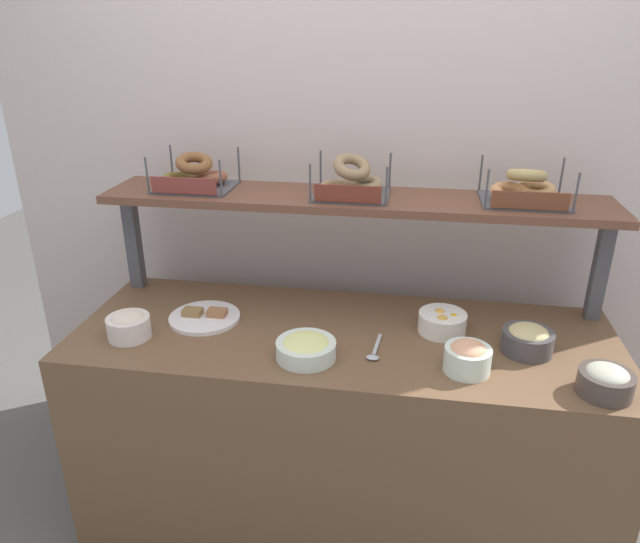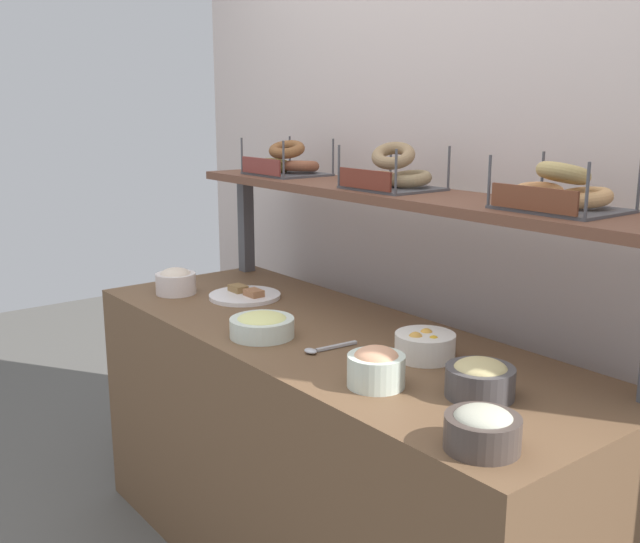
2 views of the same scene
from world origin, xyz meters
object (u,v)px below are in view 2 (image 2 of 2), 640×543
(bowl_lox_spread, at_px, (376,367))
(bowl_fruit_salad, at_px, (425,345))
(bowl_potato_salad, at_px, (176,281))
(bowl_tuna_salad, at_px, (482,429))
(bagel_basket_cinnamon_raisin, at_px, (286,163))
(bowl_hummus, at_px, (480,378))
(bagel_basket_everything, at_px, (392,174))
(bagel_basket_sesame, at_px, (560,192))
(serving_spoon_near_plate, at_px, (322,349))
(bowl_egg_salad, at_px, (262,325))
(serving_plate_white, at_px, (245,295))

(bowl_lox_spread, xyz_separation_m, bowl_fruit_salad, (-0.07, 0.25, -0.01))
(bowl_potato_salad, distance_m, bowl_tuna_salad, 1.55)
(bagel_basket_cinnamon_raisin, bearing_deg, bowl_hummus, -13.85)
(bowl_potato_salad, height_order, bagel_basket_everything, bagel_basket_everything)
(bowl_lox_spread, relative_size, bagel_basket_everything, 0.53)
(bagel_basket_everything, xyz_separation_m, bagel_basket_sesame, (0.62, 0.02, -0.00))
(bowl_fruit_salad, relative_size, bowl_tuna_salad, 1.06)
(bagel_basket_sesame, bearing_deg, bowl_potato_salad, -162.15)
(bowl_potato_salad, distance_m, bagel_basket_sesame, 1.47)
(serving_spoon_near_plate, distance_m, bagel_basket_sesame, 0.79)
(bowl_egg_salad, bearing_deg, bagel_basket_cinnamon_raisin, 138.18)
(serving_plate_white, distance_m, serving_spoon_near_plate, 0.66)
(serving_plate_white, xyz_separation_m, bagel_basket_everything, (0.51, 0.25, 0.47))
(bowl_hummus, height_order, serving_plate_white, bowl_hummus)
(bowl_hummus, distance_m, bagel_basket_cinnamon_raisin, 1.35)
(bowl_egg_salad, bearing_deg, serving_spoon_near_plate, 15.53)
(bowl_fruit_salad, xyz_separation_m, bowl_tuna_salad, (0.47, -0.31, 0.01))
(bowl_egg_salad, bearing_deg, bowl_tuna_salad, -3.69)
(serving_spoon_near_plate, xyz_separation_m, bagel_basket_sesame, (0.48, 0.40, 0.47))
(bowl_potato_salad, xyz_separation_m, bagel_basket_everything, (0.73, 0.42, 0.43))
(bagel_basket_cinnamon_raisin, bearing_deg, bagel_basket_sesame, 0.11)
(bowl_potato_salad, bearing_deg, bagel_basket_cinnamon_raisin, 74.53)
(bowl_egg_salad, height_order, bagel_basket_cinnamon_raisin, bagel_basket_cinnamon_raisin)
(serving_plate_white, relative_size, serving_spoon_near_plate, 1.50)
(serving_plate_white, bearing_deg, bowl_lox_spread, -12.11)
(serving_spoon_near_plate, xyz_separation_m, bagel_basket_cinnamon_raisin, (-0.74, 0.40, 0.47))
(bowl_fruit_salad, bearing_deg, serving_spoon_near_plate, -139.99)
(bagel_basket_cinnamon_raisin, bearing_deg, bowl_tuna_salad, -20.07)
(bowl_hummus, relative_size, bowl_lox_spread, 1.15)
(bowl_hummus, distance_m, bowl_tuna_salad, 0.29)
(bowl_tuna_salad, height_order, bagel_basket_sesame, bagel_basket_sesame)
(serving_spoon_near_plate, distance_m, bagel_basket_everything, 0.63)
(serving_plate_white, bearing_deg, bagel_basket_cinnamon_raisin, 110.22)
(bowl_hummus, relative_size, bowl_potato_salad, 1.13)
(bowl_lox_spread, bearing_deg, bowl_egg_salad, -179.66)
(bowl_tuna_salad, bearing_deg, serving_plate_white, 168.83)
(bowl_fruit_salad, distance_m, serving_plate_white, 0.87)
(bagel_basket_everything, bearing_deg, bagel_basket_cinnamon_raisin, 178.74)
(bowl_egg_salad, height_order, bowl_tuna_salad, bowl_tuna_salad)
(bowl_potato_salad, bearing_deg, bowl_hummus, 5.17)
(bowl_potato_salad, bearing_deg, bowl_lox_spread, -1.56)
(bowl_hummus, relative_size, serving_spoon_near_plate, 0.97)
(serving_spoon_near_plate, relative_size, bagel_basket_sesame, 0.59)
(bowl_lox_spread, distance_m, bagel_basket_sesame, 0.66)
(serving_plate_white, relative_size, bagel_basket_cinnamon_raisin, 0.90)
(serving_plate_white, distance_m, bagel_basket_everything, 0.74)
(bagel_basket_cinnamon_raisin, relative_size, bagel_basket_sesame, 0.98)
(serving_spoon_near_plate, relative_size, bagel_basket_cinnamon_raisin, 0.60)
(bowl_egg_salad, distance_m, bowl_tuna_salad, 0.92)
(bowl_hummus, height_order, bowl_potato_salad, bowl_potato_salad)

